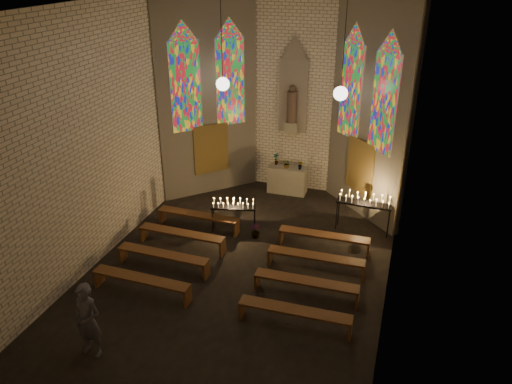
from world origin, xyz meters
TOP-DOWN VIEW (x-y plane):
  - floor at (0.00, 0.00)m, footprint 12.00×12.00m
  - room at (-0.00, 3.37)m, footprint 8.22×12.43m
  - altar at (0.00, 5.45)m, footprint 1.40×0.60m
  - flower_vase_left at (-0.47, 5.54)m, footprint 0.27×0.21m
  - flower_vase_center at (-0.01, 5.36)m, footprint 0.37×0.34m
  - flower_vase_right at (0.48, 5.38)m, footprint 0.23×0.21m
  - aisle_flower_pot at (-0.11, 1.99)m, footprint 0.33×0.33m
  - votive_stand_left at (-0.91, 2.22)m, footprint 1.46×0.67m
  - votive_stand_right at (2.99, 3.41)m, footprint 1.73×0.48m
  - pew_left_0 at (-2.04, 1.99)m, footprint 2.69×0.43m
  - pew_right_0 at (2.04, 1.99)m, footprint 2.69×0.43m
  - pew_left_1 at (-2.04, 0.79)m, footprint 2.69×0.43m
  - pew_right_1 at (2.04, 0.79)m, footprint 2.69×0.43m
  - pew_left_2 at (-2.04, -0.41)m, footprint 2.69×0.43m
  - pew_right_2 at (2.04, -0.41)m, footprint 2.69×0.43m
  - pew_left_3 at (-2.04, -1.61)m, footprint 2.69×0.43m
  - pew_right_3 at (2.04, -1.61)m, footprint 2.69×0.43m
  - visitor at (-2.01, -3.82)m, footprint 0.69×0.48m

SIDE VIEW (x-z plane):
  - floor at x=0.00m, z-range 0.00..0.00m
  - aisle_flower_pot at x=-0.11m, z-range 0.00..0.46m
  - pew_left_0 at x=-2.04m, z-range 0.16..0.68m
  - pew_right_0 at x=2.04m, z-range 0.16..0.68m
  - pew_left_1 at x=-2.04m, z-range 0.16..0.68m
  - pew_right_1 at x=2.04m, z-range 0.16..0.68m
  - pew_left_2 at x=-2.04m, z-range 0.16..0.68m
  - pew_right_2 at x=2.04m, z-range 0.16..0.68m
  - pew_left_3 at x=-2.04m, z-range 0.16..0.68m
  - pew_right_3 at x=2.04m, z-range 0.16..0.68m
  - altar at x=0.00m, z-range 0.00..1.00m
  - votive_stand_left at x=-0.91m, z-range 0.37..1.41m
  - visitor at x=-2.01m, z-range 0.00..1.81m
  - votive_stand_right at x=2.99m, z-range 0.45..1.71m
  - flower_vase_right at x=0.48m, z-range 1.00..1.34m
  - flower_vase_center at x=-0.01m, z-range 1.00..1.34m
  - flower_vase_left at x=-0.47m, z-range 1.00..1.44m
  - room at x=0.00m, z-range 0.21..7.22m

